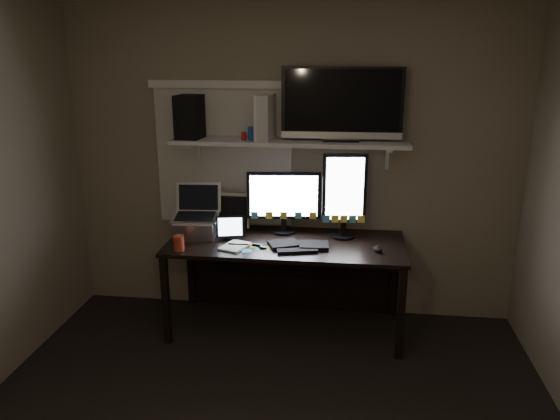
% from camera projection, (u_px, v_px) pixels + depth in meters
% --- Properties ---
extents(back_wall, '(3.60, 0.00, 3.60)m').
position_uv_depth(back_wall, '(291.00, 165.00, 4.37)').
color(back_wall, '#7D705A').
rests_on(back_wall, floor).
extents(window_blinds, '(1.10, 0.02, 1.10)m').
position_uv_depth(window_blinds, '(224.00, 157.00, 4.41)').
color(window_blinds, silver).
rests_on(window_blinds, back_wall).
extents(desk, '(1.80, 0.75, 0.73)m').
position_uv_depth(desk, '(288.00, 257.00, 4.33)').
color(desk, black).
rests_on(desk, floor).
extents(wall_shelf, '(1.80, 0.35, 0.03)m').
position_uv_depth(wall_shelf, '(289.00, 142.00, 4.14)').
color(wall_shelf, beige).
rests_on(wall_shelf, back_wall).
extents(monitor_landscape, '(0.58, 0.12, 0.51)m').
position_uv_depth(monitor_landscape, '(284.00, 202.00, 4.30)').
color(monitor_landscape, black).
rests_on(monitor_landscape, desk).
extents(monitor_portrait, '(0.34, 0.10, 0.67)m').
position_uv_depth(monitor_portrait, '(344.00, 195.00, 4.17)').
color(monitor_portrait, black).
rests_on(monitor_portrait, desk).
extents(keyboard, '(0.48, 0.28, 0.03)m').
position_uv_depth(keyboard, '(299.00, 245.00, 4.06)').
color(keyboard, black).
rests_on(keyboard, desk).
extents(mouse, '(0.09, 0.11, 0.04)m').
position_uv_depth(mouse, '(377.00, 249.00, 3.96)').
color(mouse, black).
rests_on(mouse, desk).
extents(notepad, '(0.23, 0.27, 0.01)m').
position_uv_depth(notepad, '(235.00, 246.00, 4.05)').
color(notepad, beige).
rests_on(notepad, desk).
extents(tablet, '(0.23, 0.13, 0.19)m').
position_uv_depth(tablet, '(231.00, 228.00, 4.19)').
color(tablet, black).
rests_on(tablet, desk).
extents(file_sorter, '(0.24, 0.11, 0.31)m').
position_uv_depth(file_sorter, '(232.00, 212.00, 4.39)').
color(file_sorter, black).
rests_on(file_sorter, desk).
extents(laptop, '(0.38, 0.32, 0.40)m').
position_uv_depth(laptop, '(195.00, 212.00, 4.22)').
color(laptop, silver).
rests_on(laptop, desk).
extents(cup, '(0.09, 0.09, 0.11)m').
position_uv_depth(cup, '(179.00, 243.00, 3.97)').
color(cup, '#9D2F1C').
rests_on(cup, desk).
extents(sticky_notes, '(0.33, 0.25, 0.00)m').
position_uv_depth(sticky_notes, '(251.00, 246.00, 4.06)').
color(sticky_notes, yellow).
rests_on(sticky_notes, desk).
extents(tv, '(0.90, 0.19, 0.54)m').
position_uv_depth(tv, '(342.00, 104.00, 4.02)').
color(tv, black).
rests_on(tv, wall_shelf).
extents(game_console, '(0.13, 0.29, 0.34)m').
position_uv_depth(game_console, '(265.00, 117.00, 4.11)').
color(game_console, beige).
rests_on(game_console, wall_shelf).
extents(speaker, '(0.20, 0.23, 0.33)m').
position_uv_depth(speaker, '(189.00, 117.00, 4.16)').
color(speaker, black).
rests_on(speaker, wall_shelf).
extents(bottles, '(0.23, 0.09, 0.15)m').
position_uv_depth(bottles, '(254.00, 131.00, 4.10)').
color(bottles, '#A50F0C').
rests_on(bottles, wall_shelf).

